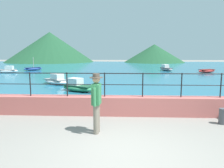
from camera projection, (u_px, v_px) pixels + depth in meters
The scene contains 14 objects.
ground_plane at pixel (124, 154), 5.03m from camera, with size 120.00×120.00×0.00m, color gray.
promenade_wall at pixel (123, 106), 8.14m from camera, with size 20.00×0.56×0.70m, color #BC605B.
railing at pixel (124, 80), 8.00m from camera, with size 18.44×0.04×0.90m.
lake_water at pixel (123, 69), 30.56m from camera, with size 64.00×44.32×0.06m, color #236B89.
hill_main at pixel (50, 47), 50.60m from camera, with size 20.42×20.42×6.95m, color #1E4C2D.
hill_secondary at pixel (154, 53), 48.62m from camera, with size 13.69×13.69×4.07m, color #1E4C2D.
person_walking at pixel (96, 100), 6.23m from camera, with size 0.38×0.57×1.75m.
bollard at pixel (223, 116), 7.10m from camera, with size 0.24×0.24×0.52m, color #4C4C51.
boat_0 at pixel (166, 68), 26.86m from camera, with size 1.69×2.47×0.76m.
boat_1 at pixel (56, 80), 15.58m from camera, with size 2.37×2.11×0.76m.
boat_3 at pixel (8, 70), 24.15m from camera, with size 2.41×1.22×0.76m.
boat_4 at pixel (78, 87), 12.79m from camera, with size 2.44×1.93×0.76m.
boat_5 at pixel (33, 69), 27.39m from camera, with size 2.32×2.20×1.67m.
boat_6 at pixel (207, 71), 24.30m from camera, with size 2.46×1.86×0.36m.
Camera 1 is at (-0.05, -4.75, 2.35)m, focal length 34.69 mm.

